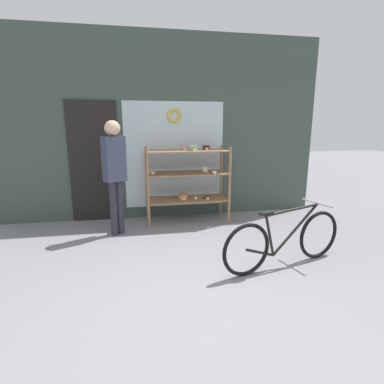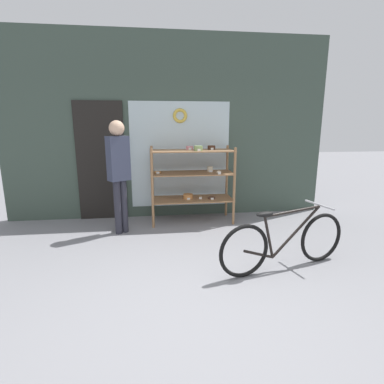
{
  "view_description": "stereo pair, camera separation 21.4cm",
  "coord_description": "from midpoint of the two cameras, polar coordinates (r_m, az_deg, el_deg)",
  "views": [
    {
      "loc": [
        -0.5,
        -2.55,
        1.7
      ],
      "look_at": [
        0.18,
        1.08,
        0.86
      ],
      "focal_mm": 28.0,
      "sensor_mm": 36.0,
      "label": 1
    },
    {
      "loc": [
        -0.28,
        -2.58,
        1.7
      ],
      "look_at": [
        0.18,
        1.08,
        0.86
      ],
      "focal_mm": 28.0,
      "sensor_mm": 36.0,
      "label": 2
    }
  ],
  "objects": [
    {
      "name": "ground_plane",
      "position": [
        3.1,
        -1.74,
        -20.5
      ],
      "size": [
        30.0,
        30.0,
        0.0
      ],
      "primitive_type": "plane",
      "color": "gray"
    },
    {
      "name": "storefront_facade",
      "position": [
        5.53,
        -7.04,
        11.62
      ],
      "size": [
        5.84,
        0.13,
        3.27
      ],
      "color": "#3D4C42",
      "rests_on": "ground_plane"
    },
    {
      "name": "display_case",
      "position": [
        5.22,
        -1.97,
        3.12
      ],
      "size": [
        1.42,
        0.58,
        1.35
      ],
      "color": "#8E6642",
      "rests_on": "ground_plane"
    },
    {
      "name": "bicycle",
      "position": [
        3.79,
        15.65,
        -8.78
      ],
      "size": [
        1.7,
        0.58,
        0.76
      ],
      "rotation": [
        0.0,
        0.0,
        0.25
      ],
      "color": "black",
      "rests_on": "ground_plane"
    },
    {
      "name": "pedestrian",
      "position": [
        4.71,
        -15.81,
        4.35
      ],
      "size": [
        0.37,
        0.33,
        1.76
      ],
      "rotation": [
        0.0,
        0.0,
        0.59
      ],
      "color": "#282833",
      "rests_on": "ground_plane"
    }
  ]
}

